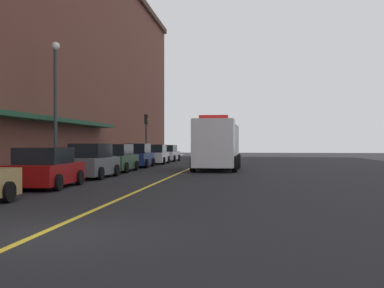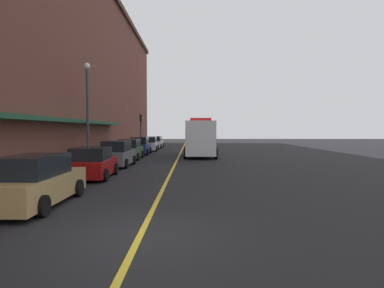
{
  "view_description": "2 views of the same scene",
  "coord_description": "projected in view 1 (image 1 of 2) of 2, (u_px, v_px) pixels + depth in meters",
  "views": [
    {
      "loc": [
        4.05,
        -8.82,
        1.78
      ],
      "look_at": [
        -0.48,
        29.91,
        1.72
      ],
      "focal_mm": 44.48,
      "sensor_mm": 36.0,
      "label": 1
    },
    {
      "loc": [
        1.24,
        -7.84,
        2.53
      ],
      "look_at": [
        1.38,
        28.12,
        0.95
      ],
      "focal_mm": 31.03,
      "sensor_mm": 36.0,
      "label": 2
    }
  ],
  "objects": [
    {
      "name": "parked_car_2",
      "position": [
        92.0,
        162.0,
        24.36
      ],
      "size": [
        2.03,
        4.2,
        1.77
      ],
      "rotation": [
        0.0,
        0.0,
        1.55
      ],
      "color": "#595B60",
      "rests_on": "ground"
    },
    {
      "name": "brick_building_left",
      "position": [
        8.0,
        48.0,
        34.6
      ],
      "size": [
        13.01,
        64.0,
        17.5
      ],
      "color": "brown",
      "rests_on": "ground"
    },
    {
      "name": "sidewalk_left",
      "position": [
        107.0,
        167.0,
        34.78
      ],
      "size": [
        2.4,
        70.0,
        0.15
      ],
      "primitive_type": "cube",
      "color": "gray",
      "rests_on": "ground"
    },
    {
      "name": "traffic_light_near",
      "position": [
        146.0,
        128.0,
        44.05
      ],
      "size": [
        0.38,
        0.36,
        4.3
      ],
      "color": "#232326",
      "rests_on": "sidewalk_left"
    },
    {
      "name": "parking_meter_1",
      "position": [
        139.0,
        151.0,
        41.44
      ],
      "size": [
        0.14,
        0.18,
        1.33
      ],
      "color": "#4C4C51",
      "rests_on": "sidewalk_left"
    },
    {
      "name": "box_truck",
      "position": [
        218.0,
        145.0,
        32.0
      ],
      "size": [
        3.01,
        7.99,
        3.5
      ],
      "rotation": [
        0.0,
        0.0,
        -1.59
      ],
      "color": "silver",
      "rests_on": "ground"
    },
    {
      "name": "parked_car_6",
      "position": [
        167.0,
        154.0,
        46.86
      ],
      "size": [
        2.22,
        4.25,
        1.61
      ],
      "rotation": [
        0.0,
        0.0,
        1.54
      ],
      "color": "silver",
      "rests_on": "ground"
    },
    {
      "name": "parked_car_4",
      "position": [
        138.0,
        156.0,
        35.23
      ],
      "size": [
        2.0,
        4.13,
        1.76
      ],
      "rotation": [
        0.0,
        0.0,
        1.58
      ],
      "color": "navy",
      "rests_on": "ground"
    },
    {
      "name": "parking_meter_0",
      "position": [
        75.0,
        156.0,
        25.97
      ],
      "size": [
        0.14,
        0.18,
        1.33
      ],
      "color": "#4C4C51",
      "rests_on": "sidewalk_left"
    },
    {
      "name": "parked_car_3",
      "position": [
        117.0,
        159.0,
        29.74
      ],
      "size": [
        1.99,
        4.45,
        1.72
      ],
      "rotation": [
        0.0,
        0.0,
        1.58
      ],
      "color": "#2D5133",
      "rests_on": "ground"
    },
    {
      "name": "parked_car_1",
      "position": [
        46.0,
        169.0,
        18.97
      ],
      "size": [
        2.23,
        4.18,
        1.61
      ],
      "rotation": [
        0.0,
        0.0,
        1.61
      ],
      "color": "maroon",
      "rests_on": "ground"
    },
    {
      "name": "parked_car_5",
      "position": [
        155.0,
        155.0,
        41.05
      ],
      "size": [
        2.17,
        4.74,
        1.67
      ],
      "rotation": [
        0.0,
        0.0,
        1.61
      ],
      "color": "silver",
      "rests_on": "ground"
    },
    {
      "name": "lane_center_stripe",
      "position": [
        191.0,
        168.0,
        34.06
      ],
      "size": [
        0.16,
        70.0,
        0.01
      ],
      "primitive_type": "cube",
      "color": "gold",
      "rests_on": "ground"
    },
    {
      "name": "street_lamp_left",
      "position": [
        55.0,
        93.0,
        24.87
      ],
      "size": [
        0.44,
        0.44,
        6.94
      ],
      "color": "#33383D",
      "rests_on": "sidewalk_left"
    },
    {
      "name": "ground_plane",
      "position": [
        191.0,
        168.0,
        34.06
      ],
      "size": [
        112.0,
        112.0,
        0.0
      ],
      "primitive_type": "plane",
      "color": "black"
    }
  ]
}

